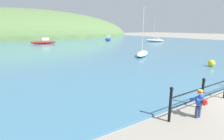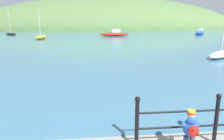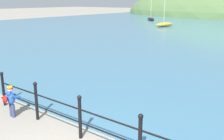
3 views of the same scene
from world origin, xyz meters
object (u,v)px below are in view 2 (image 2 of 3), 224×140
(boat_blue_hull, at_px, (114,34))
(child_in_coat, at_px, (190,128))
(boat_nearest_quay, at_px, (41,37))
(boat_white_sailboat, at_px, (11,34))
(boat_green_fishing, at_px, (200,33))
(boat_red_dinghy, at_px, (222,54))

(boat_blue_hull, bearing_deg, child_in_coat, -93.59)
(child_in_coat, relative_size, boat_nearest_quay, 0.24)
(boat_white_sailboat, relative_size, boat_green_fishing, 1.12)
(child_in_coat, xyz_separation_m, boat_green_fishing, (18.30, 35.30, -0.13))
(boat_red_dinghy, relative_size, boat_nearest_quay, 1.20)
(boat_white_sailboat, xyz_separation_m, boat_green_fishing, (34.62, -2.34, 0.15))
(boat_nearest_quay, bearing_deg, boat_blue_hull, 21.92)
(child_in_coat, distance_m, boat_blue_hull, 32.98)
(boat_red_dinghy, height_order, boat_green_fishing, boat_red_dinghy)
(boat_red_dinghy, height_order, boat_white_sailboat, boat_red_dinghy)
(boat_red_dinghy, relative_size, boat_green_fishing, 1.16)
(child_in_coat, relative_size, boat_blue_hull, 0.21)
(boat_blue_hull, bearing_deg, boat_green_fishing, 8.38)
(boat_red_dinghy, distance_m, boat_blue_hull, 22.46)
(boat_red_dinghy, distance_m, boat_green_fishing, 26.36)
(child_in_coat, xyz_separation_m, boat_nearest_quay, (-9.04, 28.44, -0.21))
(boat_blue_hull, bearing_deg, boat_red_dinghy, -75.48)
(boat_blue_hull, bearing_deg, boat_white_sailboat, 165.56)
(child_in_coat, distance_m, boat_white_sailboat, 41.03)
(boat_green_fishing, bearing_deg, boat_red_dinghy, -113.72)
(boat_blue_hull, xyz_separation_m, boat_nearest_quay, (-11.11, -4.47, -0.08))
(child_in_coat, xyz_separation_m, boat_white_sailboat, (-16.32, 37.65, -0.28))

